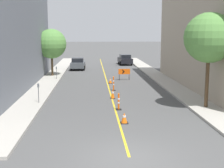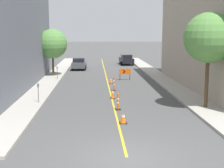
{
  "view_description": "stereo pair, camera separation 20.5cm",
  "coord_description": "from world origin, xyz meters",
  "px_view_note": "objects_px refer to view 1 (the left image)",
  "views": [
    {
      "loc": [
        -1.47,
        -12.02,
        5.08
      ],
      "look_at": [
        0.06,
        12.21,
        1.0
      ],
      "focal_mm": 50.0,
      "sensor_mm": 36.0,
      "label": 1
    },
    {
      "loc": [
        -1.27,
        -12.03,
        5.08
      ],
      "look_at": [
        0.06,
        12.21,
        1.0
      ],
      "focal_mm": 50.0,
      "sensor_mm": 36.0,
      "label": 2
    }
  ],
  "objects_px": {
    "parked_car_curb_mid": "(125,59)",
    "arrow_barricade_primary": "(124,72)",
    "traffic_cone_second": "(113,94)",
    "delineator_post_rear": "(114,84)",
    "parking_meter_far_curb": "(56,70)",
    "parking_meter_near_curb": "(38,89)",
    "street_tree_right_near": "(209,38)",
    "traffic_cone_third": "(110,81)",
    "parked_car_curb_near": "(78,64)",
    "delineator_post_front": "(119,103)",
    "traffic_cone_nearest": "(124,118)",
    "street_tree_left_near": "(51,44)"
  },
  "relations": [
    {
      "from": "traffic_cone_third",
      "to": "parked_car_curb_near",
      "type": "height_order",
      "value": "parked_car_curb_near"
    },
    {
      "from": "traffic_cone_second",
      "to": "delineator_post_rear",
      "type": "distance_m",
      "value": 3.33
    },
    {
      "from": "delineator_post_rear",
      "to": "delineator_post_front",
      "type": "bearing_deg",
      "value": -91.15
    },
    {
      "from": "delineator_post_front",
      "to": "delineator_post_rear",
      "type": "relative_size",
      "value": 0.89
    },
    {
      "from": "traffic_cone_nearest",
      "to": "delineator_post_front",
      "type": "xyz_separation_m",
      "value": [
        -0.06,
        3.08,
        0.17
      ]
    },
    {
      "from": "street_tree_right_near",
      "to": "parking_meter_far_curb",
      "type": "bearing_deg",
      "value": 130.65
    },
    {
      "from": "street_tree_left_near",
      "to": "parked_car_curb_mid",
      "type": "bearing_deg",
      "value": 53.05
    },
    {
      "from": "delineator_post_front",
      "to": "parking_meter_near_curb",
      "type": "bearing_deg",
      "value": 161.97
    },
    {
      "from": "parking_meter_near_curb",
      "to": "delineator_post_rear",
      "type": "bearing_deg",
      "value": 41.91
    },
    {
      "from": "delineator_post_rear",
      "to": "parking_meter_near_curb",
      "type": "xyz_separation_m",
      "value": [
        -5.63,
        -5.05,
        0.58
      ]
    },
    {
      "from": "traffic_cone_second",
      "to": "street_tree_right_near",
      "type": "relative_size",
      "value": 0.12
    },
    {
      "from": "parked_car_curb_mid",
      "to": "parking_meter_near_curb",
      "type": "distance_m",
      "value": 28.15
    },
    {
      "from": "parked_car_curb_near",
      "to": "parked_car_curb_mid",
      "type": "height_order",
      "value": "same"
    },
    {
      "from": "delineator_post_rear",
      "to": "parking_meter_far_curb",
      "type": "distance_m",
      "value": 8.36
    },
    {
      "from": "delineator_post_rear",
      "to": "arrow_barricade_primary",
      "type": "height_order",
      "value": "delineator_post_rear"
    },
    {
      "from": "parking_meter_near_curb",
      "to": "street_tree_right_near",
      "type": "bearing_deg",
      "value": -9.77
    },
    {
      "from": "delineator_post_front",
      "to": "street_tree_right_near",
      "type": "distance_m",
      "value": 7.17
    },
    {
      "from": "traffic_cone_nearest",
      "to": "delineator_post_front",
      "type": "relative_size",
      "value": 0.56
    },
    {
      "from": "parked_car_curb_mid",
      "to": "parking_meter_near_curb",
      "type": "bearing_deg",
      "value": -111.63
    },
    {
      "from": "parking_meter_far_curb",
      "to": "street_tree_right_near",
      "type": "height_order",
      "value": "street_tree_right_near"
    },
    {
      "from": "traffic_cone_nearest",
      "to": "parked_car_curb_near",
      "type": "bearing_deg",
      "value": 98.25
    },
    {
      "from": "parking_meter_near_curb",
      "to": "parking_meter_far_curb",
      "type": "relative_size",
      "value": 1.03
    },
    {
      "from": "delineator_post_front",
      "to": "parked_car_curb_near",
      "type": "xyz_separation_m",
      "value": [
        -3.66,
        22.61,
        0.32
      ]
    },
    {
      "from": "parked_car_curb_mid",
      "to": "street_tree_left_near",
      "type": "relative_size",
      "value": 0.84
    },
    {
      "from": "arrow_barricade_primary",
      "to": "traffic_cone_nearest",
      "type": "bearing_deg",
      "value": -97.99
    },
    {
      "from": "delineator_post_front",
      "to": "parked_car_curb_mid",
      "type": "xyz_separation_m",
      "value": [
        3.41,
        28.49,
        0.32
      ]
    },
    {
      "from": "traffic_cone_third",
      "to": "parking_meter_near_curb",
      "type": "bearing_deg",
      "value": -122.09
    },
    {
      "from": "traffic_cone_third",
      "to": "parked_car_curb_mid",
      "type": "bearing_deg",
      "value": 79.41
    },
    {
      "from": "street_tree_right_near",
      "to": "delineator_post_front",
      "type": "bearing_deg",
      "value": 178.43
    },
    {
      "from": "traffic_cone_nearest",
      "to": "parking_meter_near_curb",
      "type": "relative_size",
      "value": 0.45
    },
    {
      "from": "traffic_cone_nearest",
      "to": "traffic_cone_second",
      "type": "distance_m",
      "value": 6.61
    },
    {
      "from": "arrow_barricade_primary",
      "to": "street_tree_left_near",
      "type": "bearing_deg",
      "value": 157.25
    },
    {
      "from": "traffic_cone_second",
      "to": "street_tree_right_near",
      "type": "bearing_deg",
      "value": -31.68
    },
    {
      "from": "arrow_barricade_primary",
      "to": "delineator_post_front",
      "type": "bearing_deg",
      "value": -99.66
    },
    {
      "from": "parked_car_curb_mid",
      "to": "arrow_barricade_primary",
      "type": "bearing_deg",
      "value": -99.49
    },
    {
      "from": "parking_meter_far_curb",
      "to": "traffic_cone_nearest",
      "type": "bearing_deg",
      "value": -70.97
    },
    {
      "from": "traffic_cone_third",
      "to": "street_tree_left_near",
      "type": "relative_size",
      "value": 0.1
    },
    {
      "from": "traffic_cone_third",
      "to": "parked_car_curb_mid",
      "type": "distance_m",
      "value": 18.15
    },
    {
      "from": "delineator_post_rear",
      "to": "street_tree_right_near",
      "type": "xyz_separation_m",
      "value": [
        5.67,
        -7.0,
        4.14
      ]
    },
    {
      "from": "traffic_cone_second",
      "to": "street_tree_right_near",
      "type": "height_order",
      "value": "street_tree_right_near"
    },
    {
      "from": "traffic_cone_second",
      "to": "traffic_cone_third",
      "type": "height_order",
      "value": "traffic_cone_second"
    },
    {
      "from": "traffic_cone_nearest",
      "to": "parked_car_curb_near",
      "type": "relative_size",
      "value": 0.14
    },
    {
      "from": "arrow_barricade_primary",
      "to": "street_tree_right_near",
      "type": "xyz_separation_m",
      "value": [
        4.15,
        -12.84,
        3.82
      ]
    },
    {
      "from": "traffic_cone_second",
      "to": "arrow_barricade_primary",
      "type": "height_order",
      "value": "arrow_barricade_primary"
    },
    {
      "from": "parked_car_curb_near",
      "to": "traffic_cone_nearest",
      "type": "bearing_deg",
      "value": -80.82
    },
    {
      "from": "arrow_barricade_primary",
      "to": "parked_car_curb_near",
      "type": "xyz_separation_m",
      "value": [
        -5.33,
        9.93,
        -0.07
      ]
    },
    {
      "from": "traffic_cone_third",
      "to": "delineator_post_rear",
      "type": "distance_m",
      "value": 3.83
    },
    {
      "from": "traffic_cone_second",
      "to": "delineator_post_rear",
      "type": "relative_size",
      "value": 0.59
    },
    {
      "from": "parked_car_curb_mid",
      "to": "parking_meter_far_curb",
      "type": "xyz_separation_m",
      "value": [
        -8.9,
        -15.49,
        0.3
      ]
    },
    {
      "from": "arrow_barricade_primary",
      "to": "parking_meter_near_curb",
      "type": "height_order",
      "value": "parking_meter_near_curb"
    }
  ]
}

